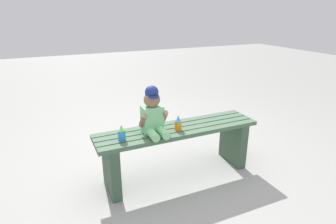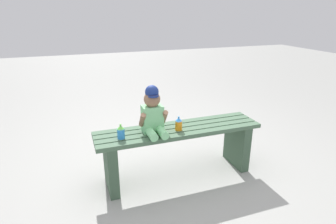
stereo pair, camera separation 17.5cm
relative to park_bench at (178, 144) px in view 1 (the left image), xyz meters
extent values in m
plane|color=#999993|center=(0.00, 0.00, -0.32)|extent=(16.00, 16.00, 0.00)
cube|color=#47664C|center=(0.00, -0.13, 0.15)|extent=(1.47, 0.07, 0.04)
cube|color=#47664C|center=(0.00, -0.04, 0.15)|extent=(1.47, 0.07, 0.04)
cube|color=#47664C|center=(0.00, 0.04, 0.15)|extent=(1.47, 0.07, 0.04)
cube|color=#47664C|center=(0.00, 0.13, 0.15)|extent=(1.47, 0.07, 0.04)
cube|color=#3C5641|center=(-0.61, 0.00, -0.09)|extent=(0.08, 0.34, 0.44)
cube|color=#3C5641|center=(0.61, 0.00, -0.09)|extent=(0.08, 0.34, 0.44)
cube|color=#7FCC8C|center=(-0.24, 0.01, 0.28)|extent=(0.17, 0.12, 0.23)
sphere|color=#8C664C|center=(-0.24, 0.01, 0.45)|extent=(0.14, 0.14, 0.14)
cylinder|color=navy|center=(-0.24, -0.03, 0.49)|extent=(0.09, 0.09, 0.01)
sphere|color=navy|center=(-0.24, 0.01, 0.51)|extent=(0.11, 0.11, 0.11)
cylinder|color=#85D693|center=(-0.28, -0.11, 0.20)|extent=(0.07, 0.16, 0.07)
cylinder|color=#85D693|center=(-0.19, -0.11, 0.20)|extent=(0.07, 0.16, 0.07)
cylinder|color=#8C664C|center=(-0.33, -0.02, 0.29)|extent=(0.04, 0.12, 0.14)
cylinder|color=#8C664C|center=(-0.14, -0.02, 0.29)|extent=(0.04, 0.12, 0.14)
cylinder|color=#338CE5|center=(-0.52, -0.04, 0.21)|extent=(0.06, 0.06, 0.08)
cone|color=#66CC4C|center=(-0.52, -0.04, 0.26)|extent=(0.06, 0.06, 0.03)
cylinder|color=#66CC4C|center=(-0.52, -0.04, 0.28)|extent=(0.01, 0.01, 0.02)
cylinder|color=orange|center=(-0.02, -0.04, 0.21)|extent=(0.06, 0.06, 0.08)
cone|color=#338CE5|center=(-0.02, -0.04, 0.26)|extent=(0.06, 0.06, 0.03)
cylinder|color=#338CE5|center=(-0.02, -0.04, 0.28)|extent=(0.01, 0.01, 0.02)
camera|label=1|loc=(-1.02, -2.04, 1.14)|focal=30.10mm
camera|label=2|loc=(-0.85, -2.10, 1.14)|focal=30.10mm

